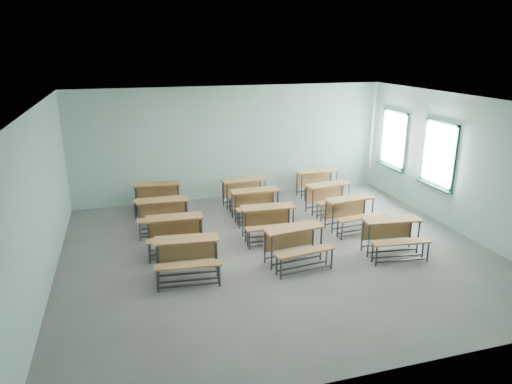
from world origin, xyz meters
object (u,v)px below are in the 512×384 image
desk_unit_r1c1 (269,218)px  desk_unit_r3c0 (157,193)px  desk_unit_r0c1 (296,241)px  desk_unit_r2c0 (163,210)px  desk_unit_r0c0 (187,253)px  desk_unit_r0c2 (393,232)px  desk_unit_r1c2 (352,209)px  desk_unit_r2c1 (256,200)px  desk_unit_r3c2 (319,179)px  desk_unit_r3c1 (246,189)px  desk_unit_r1c0 (175,229)px  desk_unit_r2c2 (330,194)px

desk_unit_r1c1 → desk_unit_r3c0: bearing=135.0°
desk_unit_r0c1 → desk_unit_r2c0: 3.49m
desk_unit_r0c0 → desk_unit_r0c2: bearing=3.4°
desk_unit_r1c2 → desk_unit_r0c1: bearing=-151.3°
desk_unit_r2c1 → desk_unit_r0c2: bearing=-52.1°
desk_unit_r3c0 → desk_unit_r0c2: bearing=-35.9°
desk_unit_r0c0 → desk_unit_r3c2: size_ratio=1.03×
desk_unit_r3c2 → desk_unit_r3c0: bearing=177.0°
desk_unit_r3c0 → desk_unit_r3c1: 2.38m
desk_unit_r0c0 → desk_unit_r1c1: 2.42m
desk_unit_r3c0 → desk_unit_r2c0: bearing=-83.1°
desk_unit_r2c1 → desk_unit_r3c0: 2.69m
desk_unit_r2c1 → desk_unit_r3c2: bearing=29.1°
desk_unit_r0c0 → desk_unit_r1c0: size_ratio=1.03×
desk_unit_r3c1 → desk_unit_r1c0: bearing=-139.3°
desk_unit_r3c1 → desk_unit_r3c0: bearing=167.0°
desk_unit_r2c1 → desk_unit_r3c2: same height
desk_unit_r2c0 → desk_unit_r1c2: bearing=-13.3°
desk_unit_r1c1 → desk_unit_r3c0: size_ratio=0.98×
desk_unit_r1c1 → desk_unit_r3c2: 3.50m
desk_unit_r2c0 → desk_unit_r3c1: size_ratio=0.96×
desk_unit_r3c1 → desk_unit_r3c2: bearing=0.5°
desk_unit_r0c2 → desk_unit_r3c0: same height
desk_unit_r1c1 → desk_unit_r3c2: same height
desk_unit_r0c1 → desk_unit_r2c2: 3.26m
desk_unit_r0c1 → desk_unit_r2c0: (-2.40, 2.54, 0.00)m
desk_unit_r0c2 → desk_unit_r1c0: same height
desk_unit_r0c0 → desk_unit_r3c0: size_ratio=1.00×
desk_unit_r1c1 → desk_unit_r2c1: bearing=90.4°
desk_unit_r2c1 → desk_unit_r3c2: size_ratio=0.97×
desk_unit_r0c2 → desk_unit_r2c0: size_ratio=1.05×
desk_unit_r1c2 → desk_unit_r3c0: (-4.38, 2.57, 0.00)m
desk_unit_r0c0 → desk_unit_r1c2: 4.34m
desk_unit_r0c2 → desk_unit_r3c0: size_ratio=1.00×
desk_unit_r0c0 → desk_unit_r0c2: size_ratio=1.00×
desk_unit_r0c2 → desk_unit_r1c2: bearing=102.9°
desk_unit_r0c0 → desk_unit_r3c1: bearing=65.6°
desk_unit_r0c0 → desk_unit_r0c2: same height
desk_unit_r0c1 → desk_unit_r3c0: (-2.42, 3.93, 0.00)m
desk_unit_r2c0 → desk_unit_r3c0: same height
desk_unit_r0c0 → desk_unit_r3c1: (2.12, 3.60, 0.00)m
desk_unit_r0c0 → desk_unit_r3c0: 3.88m
desk_unit_r1c0 → desk_unit_r1c2: 4.22m
desk_unit_r1c1 → desk_unit_r1c0: bearing=-174.9°
desk_unit_r0c2 → desk_unit_r2c1: 3.54m
desk_unit_r2c0 → desk_unit_r2c1: same height
desk_unit_r2c0 → desk_unit_r3c0: (-0.02, 1.39, 0.00)m
desk_unit_r1c0 → desk_unit_r2c1: 2.57m
desk_unit_r1c0 → desk_unit_r1c2: same height
desk_unit_r1c2 → desk_unit_r3c2: (0.27, 2.57, 0.00)m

